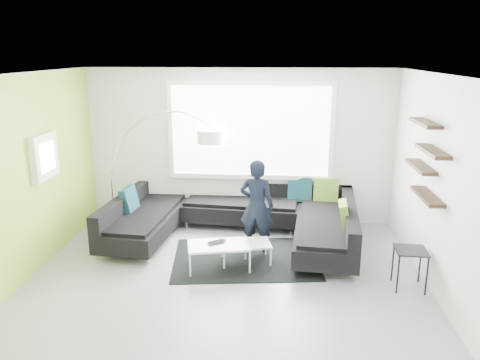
# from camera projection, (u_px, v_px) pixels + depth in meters

# --- Properties ---
(ground) EXTENTS (5.50, 5.50, 0.00)m
(ground) POSITION_uv_depth(u_px,v_px,m) (225.00, 283.00, 6.42)
(ground) COLOR gray
(ground) RESTS_ON ground
(room_shell) EXTENTS (5.54, 5.04, 2.82)m
(room_shell) POSITION_uv_depth(u_px,v_px,m) (228.00, 151.00, 6.14)
(room_shell) COLOR silver
(room_shell) RESTS_ON ground
(sectional_sofa) EXTENTS (4.15, 2.79, 0.85)m
(sectional_sofa) POSITION_uv_depth(u_px,v_px,m) (234.00, 220.00, 7.76)
(sectional_sofa) COLOR black
(sectional_sofa) RESTS_ON ground
(rug) EXTENTS (2.34, 1.82, 0.01)m
(rug) POSITION_uv_depth(u_px,v_px,m) (245.00, 259.00, 7.16)
(rug) COLOR black
(rug) RESTS_ON ground
(coffee_table) EXTENTS (1.26, 0.88, 0.38)m
(coffee_table) POSITION_uv_depth(u_px,v_px,m) (233.00, 254.00, 6.91)
(coffee_table) COLOR silver
(coffee_table) RESTS_ON ground
(arc_lamp) EXTENTS (2.09, 1.13, 2.11)m
(arc_lamp) POSITION_uv_depth(u_px,v_px,m) (110.00, 174.00, 7.95)
(arc_lamp) COLOR silver
(arc_lamp) RESTS_ON ground
(side_table) EXTENTS (0.42, 0.42, 0.55)m
(side_table) POSITION_uv_depth(u_px,v_px,m) (409.00, 269.00, 6.23)
(side_table) COLOR black
(side_table) RESTS_ON ground
(person) EXTENTS (0.68, 0.56, 1.49)m
(person) POSITION_uv_depth(u_px,v_px,m) (257.00, 206.00, 7.29)
(person) COLOR black
(person) RESTS_ON ground
(laptop) EXTENTS (0.46, 0.46, 0.02)m
(laptop) POSITION_uv_depth(u_px,v_px,m) (218.00, 243.00, 6.78)
(laptop) COLOR black
(laptop) RESTS_ON coffee_table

